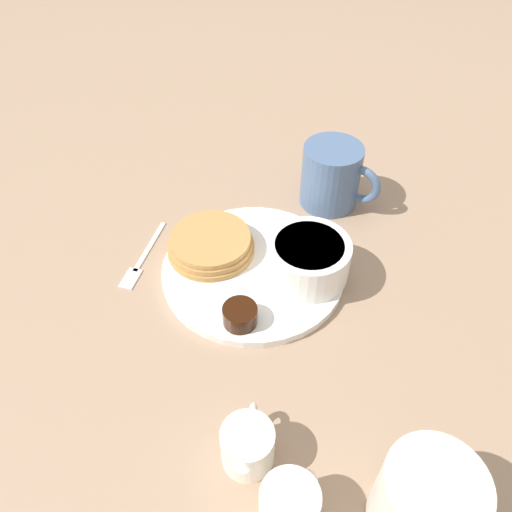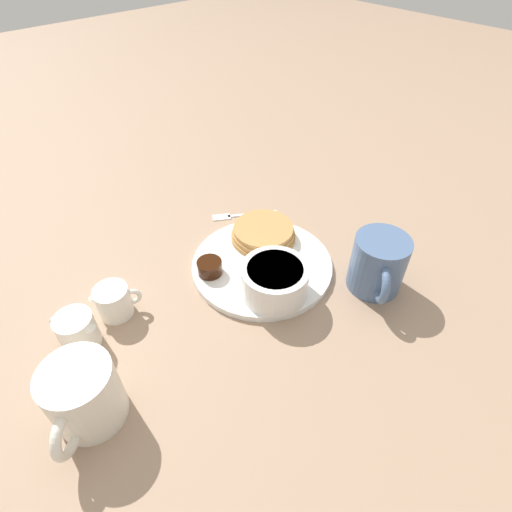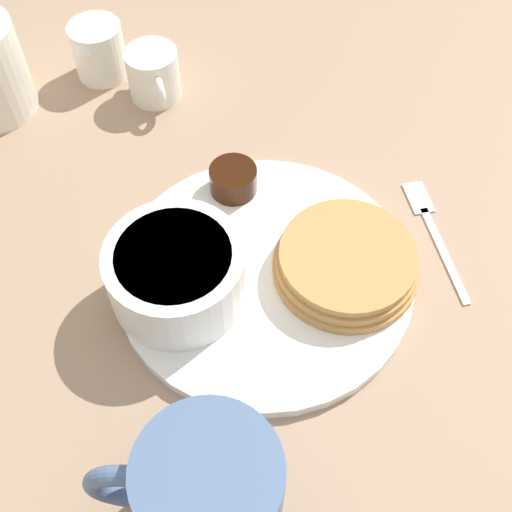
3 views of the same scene
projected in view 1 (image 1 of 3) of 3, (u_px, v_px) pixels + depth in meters
ground_plane at (253, 272)px, 0.70m from camera, size 4.00×4.00×0.00m
plate at (253, 269)px, 0.70m from camera, size 0.25×0.25×0.01m
pancake_stack at (211, 244)px, 0.71m from camera, size 0.12×0.12×0.03m
bowl at (308, 258)px, 0.66m from camera, size 0.11×0.11×0.06m
syrup_cup at (240, 315)px, 0.62m from camera, size 0.04×0.04×0.03m
butter_ramekin at (323, 275)px, 0.66m from camera, size 0.04×0.04×0.04m
coffee_mug at (332, 176)px, 0.77m from camera, size 0.10×0.11×0.10m
creamer_pitcher_near at (248, 445)px, 0.50m from camera, size 0.05×0.07×0.06m
creamer_pitcher_far at (288, 508)px, 0.46m from camera, size 0.07×0.06×0.06m
fork at (140, 261)px, 0.71m from camera, size 0.09×0.12×0.00m
second_mug at (428, 504)px, 0.44m from camera, size 0.10×0.11×0.10m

